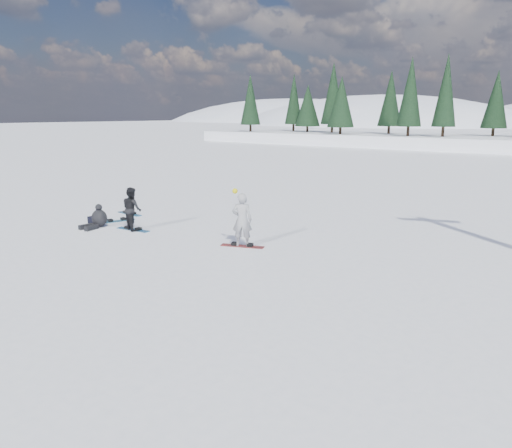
{
  "coord_description": "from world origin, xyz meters",
  "views": [
    {
      "loc": [
        12.88,
        -11.71,
        4.46
      ],
      "look_at": [
        3.57,
        0.09,
        1.1
      ],
      "focal_mm": 35.0,
      "sensor_mm": 36.0,
      "label": 1
    }
  ],
  "objects": [
    {
      "name": "gear_bag",
      "position": [
        -4.72,
        -0.14,
        0.15
      ],
      "size": [
        0.45,
        0.3,
        0.3
      ],
      "primitive_type": "cube",
      "rotation": [
        0.0,
        0.0,
        0.01
      ],
      "color": "black",
      "rests_on": "ground"
    },
    {
      "name": "snowboard_loose_a",
      "position": [
        -4.38,
        0.73,
        0.01
      ],
      "size": [
        0.66,
        1.52,
        0.03
      ],
      "primitive_type": "cube",
      "rotation": [
        0.0,
        0.0,
        1.31
      ],
      "color": "teal",
      "rests_on": "ground"
    },
    {
      "name": "ground",
      "position": [
        0.0,
        0.0,
        0.0
      ],
      "size": [
        420.0,
        420.0,
        0.0
      ],
      "primitive_type": "plane",
      "color": "white",
      "rests_on": "ground"
    },
    {
      "name": "snowboard_woman",
      "position": [
        2.35,
        0.89,
        0.01
      ],
      "size": [
        1.5,
        0.82,
        0.03
      ],
      "primitive_type": "cube",
      "rotation": [
        0.0,
        0.0,
        0.38
      ],
      "color": "maroon",
      "rests_on": "ground"
    },
    {
      "name": "snowboard_loose_c",
      "position": [
        -5.2,
        2.03,
        0.01
      ],
      "size": [
        1.52,
        0.39,
        0.03
      ],
      "primitive_type": "cube",
      "rotation": [
        0.0,
        0.0,
        -0.07
      ],
      "color": "#1A6493",
      "rests_on": "ground"
    },
    {
      "name": "seated_rider",
      "position": [
        -4.02,
        -0.4,
        0.36
      ],
      "size": [
        0.71,
        1.13,
        0.93
      ],
      "rotation": [
        0.0,
        0.0,
        0.08
      ],
      "color": "black",
      "rests_on": "ground"
    },
    {
      "name": "snowboarder_man",
      "position": [
        -2.57,
        0.15,
        0.84
      ],
      "size": [
        0.95,
        0.82,
        1.68
      ],
      "primitive_type": "imported",
      "rotation": [
        0.0,
        0.0,
        2.89
      ],
      "color": "black",
      "rests_on": "ground"
    },
    {
      "name": "snowboarder_woman",
      "position": [
        2.34,
        0.89,
        0.94
      ],
      "size": [
        0.81,
        0.74,
        2.0
      ],
      "rotation": [
        0.0,
        0.0,
        3.73
      ],
      "color": "gray",
      "rests_on": "ground"
    },
    {
      "name": "snowboard_man",
      "position": [
        -2.57,
        0.15,
        0.01
      ],
      "size": [
        1.52,
        0.49,
        0.03
      ],
      "primitive_type": "cube",
      "rotation": [
        0.0,
        0.0,
        0.14
      ],
      "color": "#1B6095",
      "rests_on": "ground"
    }
  ]
}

